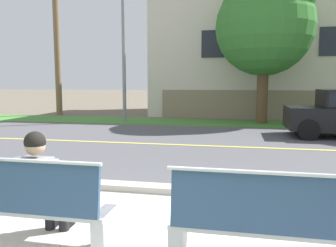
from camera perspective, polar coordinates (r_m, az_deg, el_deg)
name	(u,v)px	position (r m, az deg, el deg)	size (l,w,h in m)	color
ground_plane	(206,137)	(10.98, 6.48, -2.36)	(140.00, 140.00, 0.00)	#665B4C
curb_edge	(176,190)	(5.50, 1.29, -11.13)	(44.00, 0.30, 0.11)	#ADA89E
street_asphalt	(202,146)	(9.51, 5.69, -3.76)	(52.00, 8.00, 0.01)	#515156
road_centre_line	(202,146)	(9.51, 5.69, -3.74)	(48.00, 0.14, 0.01)	#E0CC4C
far_verge_grass	(214,122)	(15.11, 7.85, 0.18)	(48.00, 2.80, 0.02)	#478438
bench_left	(30,207)	(3.95, -22.23, -12.95)	(1.74, 0.48, 1.01)	silver
bench_right	(264,226)	(3.35, 15.84, -16.31)	(1.74, 0.48, 1.01)	silver
seated_person_grey	(42,182)	(3.99, -20.52, -9.27)	(0.52, 0.68, 1.25)	black
streetlamp	(125,35)	(15.74, -7.27, 14.60)	(0.24, 2.10, 6.76)	gray
shade_tree_far_left	(268,19)	(15.27, 16.54, 16.56)	(4.10, 4.10, 6.76)	brown
garden_wall	(298,105)	(17.06, 21.08, 2.88)	(13.00, 0.36, 1.40)	gray
house_across_street	(265,49)	(20.13, 16.05, 11.98)	(12.89, 6.91, 7.18)	beige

